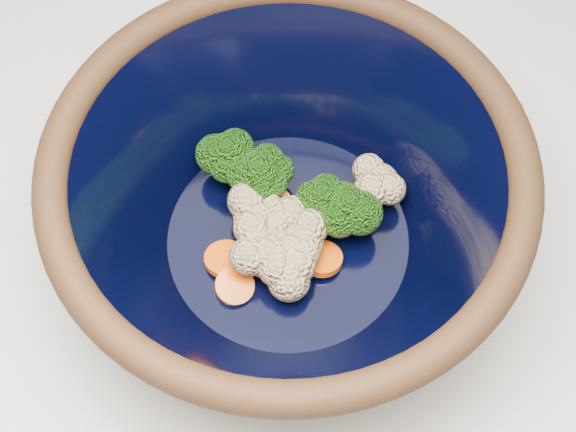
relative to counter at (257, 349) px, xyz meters
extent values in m
plane|color=#9E7A54|center=(0.00, 0.00, -0.45)|extent=(3.00, 3.00, 0.00)
cube|color=silver|center=(0.00, 0.00, 0.00)|extent=(1.20, 1.20, 0.90)
cylinder|color=black|center=(0.06, -0.06, 0.46)|extent=(0.20, 0.20, 0.01)
torus|color=black|center=(0.06, -0.06, 0.58)|extent=(0.33, 0.33, 0.02)
cylinder|color=black|center=(0.06, -0.06, 0.48)|extent=(0.19, 0.19, 0.00)
cylinder|color=#608442|center=(0.03, -0.04, 0.49)|extent=(0.01, 0.01, 0.02)
ellipsoid|color=#296312|center=(0.03, -0.04, 0.52)|extent=(0.05, 0.05, 0.04)
cylinder|color=#608442|center=(0.08, -0.04, 0.49)|extent=(0.01, 0.01, 0.02)
ellipsoid|color=#296312|center=(0.08, -0.04, 0.51)|extent=(0.04, 0.04, 0.03)
cylinder|color=#608442|center=(0.00, -0.02, 0.49)|extent=(0.01, 0.01, 0.02)
ellipsoid|color=#296312|center=(0.00, -0.02, 0.52)|extent=(0.04, 0.04, 0.04)
cylinder|color=#608442|center=(0.10, -0.04, 0.49)|extent=(0.01, 0.01, 0.02)
ellipsoid|color=#296312|center=(0.10, -0.04, 0.52)|extent=(0.04, 0.04, 0.04)
cylinder|color=#608442|center=(0.04, -0.02, 0.49)|extent=(0.01, 0.01, 0.02)
ellipsoid|color=#296312|center=(0.04, -0.02, 0.51)|extent=(0.04, 0.04, 0.03)
sphere|color=beige|center=(0.08, -0.10, 0.50)|extent=(0.03, 0.03, 0.03)
sphere|color=beige|center=(0.05, -0.09, 0.50)|extent=(0.03, 0.03, 0.03)
sphere|color=beige|center=(0.04, -0.06, 0.50)|extent=(0.03, 0.03, 0.03)
sphere|color=beige|center=(0.07, -0.09, 0.50)|extent=(0.03, 0.03, 0.03)
sphere|color=beige|center=(0.05, -0.07, 0.50)|extent=(0.03, 0.03, 0.03)
sphere|color=beige|center=(0.12, -0.01, 0.50)|extent=(0.03, 0.03, 0.03)
sphere|color=beige|center=(0.06, -0.05, 0.50)|extent=(0.03, 0.03, 0.03)
sphere|color=beige|center=(0.08, -0.07, 0.50)|extent=(0.03, 0.03, 0.03)
cylinder|color=#F2610A|center=(0.05, -0.05, 0.49)|extent=(0.03, 0.03, 0.01)
cylinder|color=#F2610A|center=(0.03, -0.10, 0.49)|extent=(0.03, 0.03, 0.01)
cylinder|color=#F2610A|center=(0.09, -0.08, 0.49)|extent=(0.03, 0.03, 0.01)
cylinder|color=#F2610A|center=(0.07, -0.06, 0.49)|extent=(0.03, 0.03, 0.01)
cylinder|color=#F2610A|center=(0.04, -0.07, 0.49)|extent=(0.03, 0.03, 0.01)
cylinder|color=#F2610A|center=(0.06, -0.08, 0.49)|extent=(0.03, 0.03, 0.01)
cylinder|color=#F2610A|center=(0.04, -0.12, 0.49)|extent=(0.03, 0.03, 0.01)
camera|label=1|loc=(0.15, -0.33, 1.02)|focal=50.00mm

